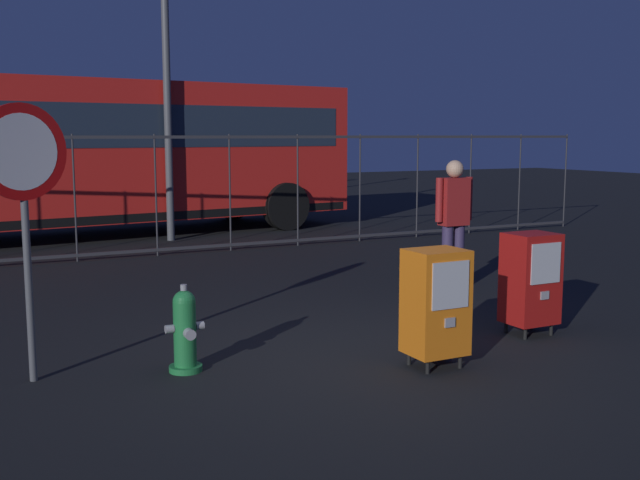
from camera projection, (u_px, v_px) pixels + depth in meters
ground_plane at (351, 358)px, 6.81m from camera, size 60.00×60.00×0.00m
fire_hydrant at (185, 331)px, 6.38m from camera, size 0.33×0.32×0.75m
newspaper_box_primary at (530, 278)px, 7.54m from camera, size 0.48×0.42×1.02m
newspaper_box_secondary at (436, 302)px, 6.47m from camera, size 0.48×0.42×1.02m
stop_sign at (23, 184)px, 5.94m from camera, size 0.71×0.31×2.23m
pedestrian at (454, 218)px, 9.60m from camera, size 0.55×0.22×1.67m
fence_barrier at (156, 194)px, 12.45m from camera, size 18.03×0.04×2.00m
bus_near at (91, 149)px, 14.79m from camera, size 10.72×3.72×3.00m
street_light_near_left at (165, 25)px, 13.89m from camera, size 0.32×0.32×6.84m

